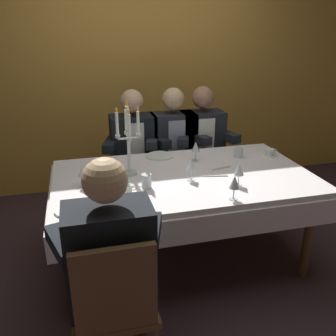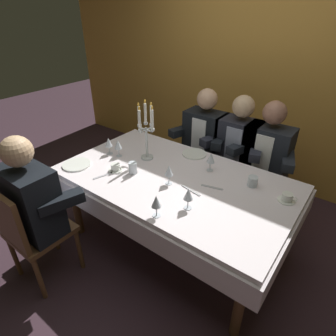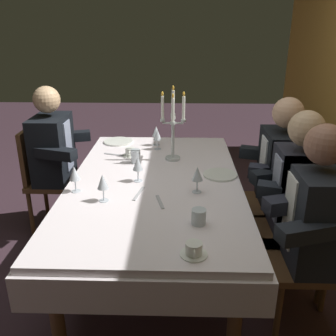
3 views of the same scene
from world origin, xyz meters
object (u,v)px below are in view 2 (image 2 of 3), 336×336
Objects in this scene: candelabra at (146,132)px; wine_glass_4 at (156,202)px; wine_glass_1 at (118,145)px; seated_diner_0 at (31,201)px; dinner_plate_1 at (194,154)px; seated_diner_2 at (238,145)px; wine_glass_5 at (109,143)px; wine_glass_0 at (211,158)px; wine_glass_2 at (188,195)px; water_tumbler_0 at (133,168)px; water_tumbler_1 at (253,181)px; seated_diner_3 at (267,153)px; seated_diner_1 at (205,135)px; coffee_cup_0 at (116,168)px; dining_table at (174,189)px; dinner_plate_0 at (77,165)px; coffee_cup_1 at (287,198)px; wine_glass_3 at (169,171)px.

wine_glass_4 is at bearing -44.91° from candelabra.
wine_glass_1 and wine_glass_4 have the same top height.
candelabra is 1.06m from seated_diner_0.
dinner_plate_1 is 0.51m from seated_diner_2.
wine_glass_0 is at bearing 18.26° from wine_glass_5.
wine_glass_0 is 1.00× the size of wine_glass_2.
dinner_plate_1 is at bearing 68.86° from water_tumbler_0.
candelabra is 0.98m from water_tumbler_1.
candelabra is 0.83m from wine_glass_4.
water_tumbler_0 is 1.15m from seated_diner_2.
seated_diner_2 is at bearing 91.59° from wine_glass_4.
wine_glass_5 is (-0.92, 0.43, 0.00)m from wine_glass_4.
seated_diner_3 is at bearing 40.47° from dinner_plate_1.
water_tumbler_0 is (-0.50, 0.31, -0.06)m from wine_glass_4.
seated_diner_1 is (-0.41, 0.62, -0.12)m from wine_glass_0.
wine_glass_0 is 0.63m from seated_diner_2.
water_tumbler_1 reaches higher than coffee_cup_0.
dinner_plate_1 is 0.18× the size of seated_diner_0.
dining_table is at bearing -123.99° from wine_glass_0.
dinner_plate_1 is (0.71, 0.80, 0.00)m from dinner_plate_0.
water_tumbler_1 is at bearing 172.84° from coffee_cup_1.
water_tumbler_0 is at bearing -111.14° from dinner_plate_1.
seated_diner_2 is (-0.02, 0.62, -0.12)m from wine_glass_0.
water_tumbler_1 is (0.24, 0.53, -0.07)m from wine_glass_2.
coffee_cup_0 is at bearing 75.18° from seated_diner_0.
seated_diner_0 reaches higher than coffee_cup_0.
seated_diner_0 is at bearing -104.00° from candelabra.
wine_glass_5 is at bearing -170.62° from coffee_cup_1.
wine_glass_0 is at bearing -87.69° from seated_diner_2.
dining_table is at bearing -79.17° from dinner_plate_1.
candelabra is 0.44× the size of seated_diner_2.
seated_diner_1 is at bearing 180.00° from seated_diner_3.
seated_diner_2 is 0.29m from seated_diner_3.
wine_glass_0 is 0.69m from seated_diner_3.
dinner_plate_1 is at bearing 35.85° from wine_glass_5.
water_tumbler_0 is (-0.62, 0.12, -0.06)m from wine_glass_2.
wine_glass_0 is (0.26, -0.17, 0.11)m from dinner_plate_1.
wine_glass_5 is at bearing 96.29° from seated_diner_0.
coffee_cup_1 is 0.11× the size of seated_diner_2.
seated_diner_3 is at bearing 66.84° from wine_glass_3.
coffee_cup_1 is at bearing 22.23° from wine_glass_3.
water_tumbler_1 is at bearing 65.37° from wine_glass_2.
dinner_plate_0 is (-0.41, -0.47, -0.25)m from candelabra.
wine_glass_1 is 1.41m from seated_diner_3.
wine_glass_1 is (-0.62, -0.02, 0.23)m from dining_table.
wine_glass_0 reaches higher than dinner_plate_0.
wine_glass_0 is (0.18, 0.27, 0.23)m from dining_table.
water_tumbler_1 is 0.64m from seated_diner_3.
wine_glass_3 is 1.01m from seated_diner_2.
seated_diner_1 is at bearing 148.21° from coffee_cup_1.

